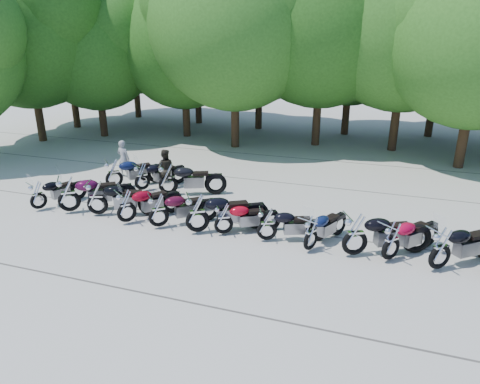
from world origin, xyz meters
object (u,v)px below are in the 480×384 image
(motorcycle_14, at_px, (142,176))
(motorcycle_13, at_px, (114,173))
(motorcycle_10, at_px, (392,240))
(rider_0, at_px, (124,159))
(motorcycle_2, at_px, (97,197))
(motorcycle_5, at_px, (197,212))
(motorcycle_3, at_px, (126,205))
(motorcycle_11, at_px, (441,247))
(motorcycle_6, at_px, (224,218))
(motorcycle_4, at_px, (158,210))
(motorcycle_8, at_px, (311,232))
(rider_1, at_px, (165,169))
(motorcycle_1, at_px, (68,193))
(motorcycle_7, at_px, (267,224))
(motorcycle_15, at_px, (168,178))
(motorcycle_9, at_px, (356,233))
(motorcycle_0, at_px, (38,195))

(motorcycle_14, bearing_deg, motorcycle_13, 38.73)
(motorcycle_10, bearing_deg, rider_0, 18.21)
(motorcycle_2, xyz_separation_m, motorcycle_5, (3.75, -0.20, 0.03))
(motorcycle_3, bearing_deg, motorcycle_14, -31.76)
(motorcycle_10, distance_m, motorcycle_11, 1.20)
(motorcycle_6, height_order, rider_0, rider_0)
(motorcycle_4, distance_m, motorcycle_8, 4.78)
(motorcycle_11, relative_size, motorcycle_13, 1.00)
(rider_1, bearing_deg, motorcycle_2, 58.98)
(motorcycle_1, distance_m, motorcycle_13, 2.65)
(motorcycle_7, relative_size, motorcycle_8, 0.99)
(motorcycle_7, relative_size, motorcycle_15, 0.83)
(motorcycle_8, height_order, motorcycle_14, motorcycle_14)
(motorcycle_8, bearing_deg, motorcycle_15, -0.03)
(motorcycle_8, distance_m, motorcycle_11, 3.32)
(motorcycle_3, xyz_separation_m, motorcycle_15, (0.05, 2.75, 0.07))
(motorcycle_4, height_order, motorcycle_13, motorcycle_13)
(motorcycle_8, relative_size, motorcycle_9, 0.83)
(motorcycle_0, bearing_deg, motorcycle_8, -156.48)
(motorcycle_7, relative_size, rider_0, 1.29)
(motorcycle_2, bearing_deg, motorcycle_13, 2.71)
(rider_1, bearing_deg, motorcycle_4, 97.27)
(motorcycle_9, bearing_deg, motorcycle_13, 47.13)
(motorcycle_1, bearing_deg, rider_0, -29.86)
(motorcycle_0, height_order, motorcycle_14, motorcycle_14)
(motorcycle_8, xyz_separation_m, rider_0, (-8.79, 4.27, 0.21))
(motorcycle_6, xyz_separation_m, motorcycle_13, (-5.62, 2.59, 0.10))
(motorcycle_4, height_order, motorcycle_15, motorcycle_15)
(motorcycle_4, bearing_deg, motorcycle_2, 43.69)
(motorcycle_4, height_order, motorcycle_5, motorcycle_5)
(motorcycle_10, height_order, motorcycle_14, motorcycle_10)
(motorcycle_8, height_order, motorcycle_9, motorcycle_9)
(motorcycle_14, bearing_deg, motorcycle_0, 84.19)
(motorcycle_13, bearing_deg, motorcycle_4, -173.19)
(rider_0, bearing_deg, motorcycle_8, 159.70)
(motorcycle_1, height_order, rider_1, rider_1)
(motorcycle_10, bearing_deg, motorcycle_6, 38.09)
(motorcycle_3, distance_m, motorcycle_14, 3.10)
(motorcycle_5, relative_size, motorcycle_13, 1.07)
(motorcycle_6, bearing_deg, rider_1, 16.58)
(motorcycle_7, distance_m, motorcycle_10, 3.44)
(motorcycle_1, distance_m, motorcycle_3, 2.34)
(motorcycle_5, relative_size, motorcycle_6, 1.25)
(motorcycle_9, bearing_deg, rider_1, 38.62)
(motorcycle_10, bearing_deg, motorcycle_15, 20.80)
(motorcycle_4, distance_m, motorcycle_15, 2.96)
(motorcycle_13, relative_size, motorcycle_14, 1.06)
(motorcycle_0, relative_size, motorcycle_15, 0.82)
(rider_0, bearing_deg, motorcycle_14, 146.53)
(motorcycle_5, height_order, rider_0, rider_0)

